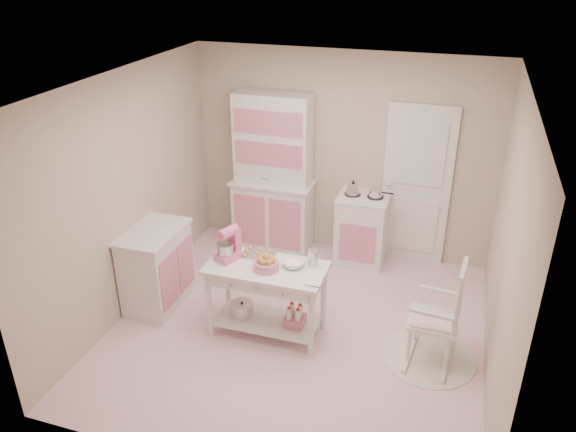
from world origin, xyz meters
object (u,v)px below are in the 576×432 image
Objects in this scene: hutch at (272,174)px; work_table at (267,300)px; rocking_chair at (435,312)px; stove at (362,229)px; stand_mixer at (227,244)px; base_cabinet at (157,268)px; bread_basket at (266,265)px.

work_table is (0.56, -1.80, -0.64)m from hutch.
stove is at bearing 126.67° from rocking_chair.
work_table is at bearing 20.07° from stand_mixer.
stand_mixer reaches higher than work_table.
stove is 2.71× the size of stand_mixer.
hutch is 2.26× the size of stove.
hutch is at bearing 64.83° from base_cabinet.
rocking_chair is at bearing -0.71° from base_cabinet.
stand_mixer reaches higher than bread_basket.
stove is 3.68× the size of bread_basket.
rocking_chair is at bearing 4.96° from bread_basket.
base_cabinet is 0.77× the size of work_table.
bread_basket is (0.44, -0.07, -0.12)m from stand_mixer.
stove is 1.94m from rocking_chair.
hutch is 2.26× the size of base_cabinet.
base_cabinet is 1.35m from work_table.
bread_basket is at bearing -109.13° from stove.
hutch is 1.79m from stand_mixer.
stove is at bearing 81.19° from stand_mixer.
rocking_chair is at bearing -58.48° from stove.
stove is 2.09m from stand_mixer.
hutch is at bearing 177.61° from stove.
hutch reaches higher than work_table.
hutch is 1.89× the size of rocking_chair.
stove is at bearing 70.87° from bread_basket.
rocking_chair is (2.22, -1.71, -0.49)m from hutch.
stove is 0.77× the size of work_table.
base_cabinet is at bearing -115.17° from hutch.
rocking_chair is (3.00, -0.04, 0.09)m from base_cabinet.
rocking_chair is 3.24× the size of stand_mixer.
hutch is at bearing 147.56° from rocking_chair.
base_cabinet is at bearing -140.79° from stove.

